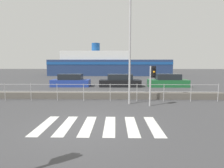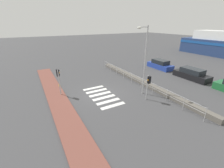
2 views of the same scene
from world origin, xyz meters
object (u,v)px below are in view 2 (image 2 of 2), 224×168
object	(u,v)px
parked_car_black	(192,74)
traffic_light_near	(58,77)
streetlamp	(144,55)
parked_car_blue	(160,65)
traffic_light_far	(148,83)

from	to	relation	value
parked_car_black	traffic_light_near	bearing A→B (deg)	-102.14
streetlamp	parked_car_blue	bearing A→B (deg)	123.90
parked_car_blue	traffic_light_far	bearing A→B (deg)	-51.74
streetlamp	parked_car_black	size ratio (longest dim) A/B	1.46
traffic_light_far	parked_car_black	distance (m)	9.38
traffic_light_far	traffic_light_near	bearing A→B (deg)	-126.37
traffic_light_far	parked_car_black	xyz separation A→B (m)	(-1.67, 9.16, -1.18)
streetlamp	traffic_light_near	bearing A→B (deg)	-117.61
traffic_light_far	streetlamp	size ratio (longest dim) A/B	0.36
traffic_light_near	parked_car_black	world-z (taller)	traffic_light_near
traffic_light_near	traffic_light_far	bearing A→B (deg)	53.63
traffic_light_far	parked_car_blue	world-z (taller)	traffic_light_far
parked_car_blue	streetlamp	bearing A→B (deg)	-56.10
traffic_light_far	streetlamp	world-z (taller)	streetlamp
traffic_light_far	streetlamp	distance (m)	2.70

